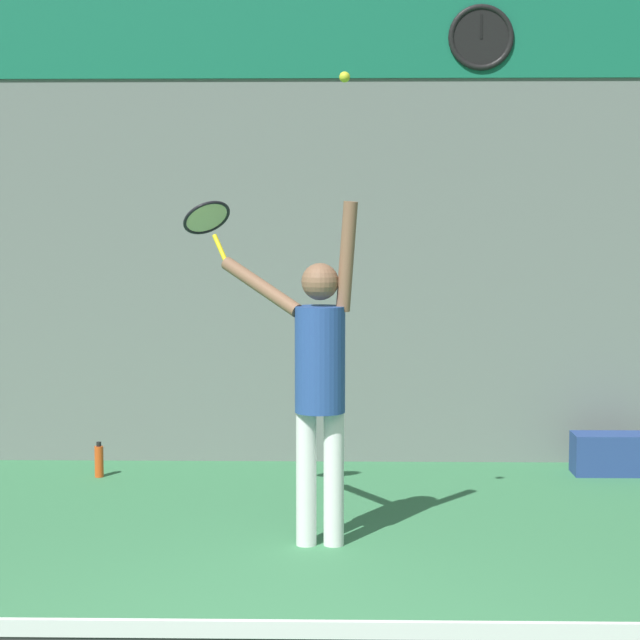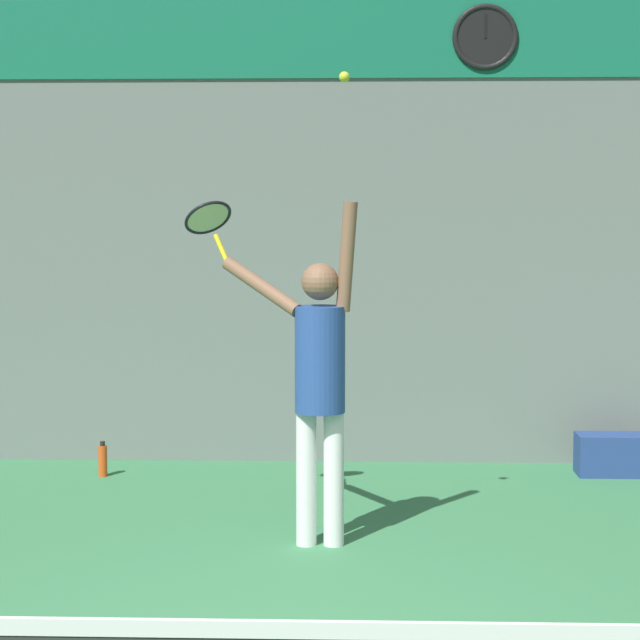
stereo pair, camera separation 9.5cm
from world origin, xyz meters
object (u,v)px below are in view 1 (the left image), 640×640
Objects in this scene: tennis_player at (318,372)px; tennis_ball at (345,77)px; scoreboard_clock at (481,37)px; tennis_racket at (208,220)px; water_bottle at (99,461)px; equipment_bag at (618,454)px.

tennis_ball is (0.16, -0.11, 1.83)m from tennis_player.
scoreboard_clock is 1.25× the size of tennis_racket.
water_bottle is 0.39× the size of equipment_bag.
tennis_player is 1.84m from tennis_ball.
tennis_racket is 0.59× the size of equipment_bag.
tennis_player is 2.81m from water_bottle.
scoreboard_clock is 3.19m from tennis_racket.
tennis_player is at bearing -117.29° from scoreboard_clock.
tennis_ball is at bearing -34.51° from tennis_player.
scoreboard_clock reaches higher than tennis_player.
tennis_racket reaches higher than tennis_player.
tennis_racket is at bearing 142.53° from tennis_player.
water_bottle is at bearing 134.44° from tennis_ball.
tennis_player is at bearing -138.86° from equipment_bag.
tennis_racket is at bearing -154.46° from equipment_bag.
scoreboard_clock is 0.25× the size of tennis_player.
tennis_ball is at bearing -135.39° from equipment_bag.
tennis_racket is at bearing 143.04° from tennis_ball.
water_bottle is (-3.11, -0.60, -3.45)m from scoreboard_clock.
tennis_player reaches higher than water_bottle.
tennis_ball is at bearing -45.56° from water_bottle.
tennis_ball is at bearing -36.96° from tennis_racket.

